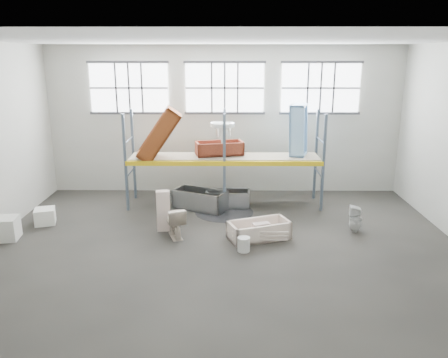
{
  "coord_description": "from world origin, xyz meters",
  "views": [
    {
      "loc": [
        0.08,
        -10.34,
        4.71
      ],
      "look_at": [
        0.0,
        1.5,
        1.4
      ],
      "focal_mm": 36.1,
      "sensor_mm": 36.0,
      "label": 1
    }
  ],
  "objects_px": {
    "toilet_white": "(356,219)",
    "blue_tub_upright": "(298,130)",
    "bathtub_beige": "(259,230)",
    "cistern_tall": "(163,211)",
    "toilet_beige": "(175,222)",
    "bucket": "(244,244)",
    "steel_tub_left": "(201,199)",
    "rust_tub_flat": "(219,148)",
    "steel_tub_right": "(228,198)",
    "carton_near": "(4,229)"
  },
  "relations": [
    {
      "from": "toilet_white",
      "to": "rust_tub_flat",
      "type": "distance_m",
      "value": 4.72
    },
    {
      "from": "steel_tub_left",
      "to": "rust_tub_flat",
      "type": "relative_size",
      "value": 1.11
    },
    {
      "from": "toilet_beige",
      "to": "bucket",
      "type": "distance_m",
      "value": 2.02
    },
    {
      "from": "steel_tub_right",
      "to": "rust_tub_flat",
      "type": "relative_size",
      "value": 0.94
    },
    {
      "from": "toilet_beige",
      "to": "steel_tub_right",
      "type": "bearing_deg",
      "value": -137.89
    },
    {
      "from": "bathtub_beige",
      "to": "blue_tub_upright",
      "type": "distance_m",
      "value": 3.9
    },
    {
      "from": "toilet_white",
      "to": "carton_near",
      "type": "xyz_separation_m",
      "value": [
        -9.33,
        -0.57,
        -0.08
      ]
    },
    {
      "from": "toilet_beige",
      "to": "carton_near",
      "type": "distance_m",
      "value": 4.46
    },
    {
      "from": "cistern_tall",
      "to": "blue_tub_upright",
      "type": "height_order",
      "value": "blue_tub_upright"
    },
    {
      "from": "blue_tub_upright",
      "to": "carton_near",
      "type": "height_order",
      "value": "blue_tub_upright"
    },
    {
      "from": "rust_tub_flat",
      "to": "bucket",
      "type": "bearing_deg",
      "value": -80.04
    },
    {
      "from": "steel_tub_left",
      "to": "carton_near",
      "type": "xyz_separation_m",
      "value": [
        -5.0,
        -2.46,
        -0.0
      ]
    },
    {
      "from": "cistern_tall",
      "to": "steel_tub_left",
      "type": "relative_size",
      "value": 0.69
    },
    {
      "from": "steel_tub_right",
      "to": "rust_tub_flat",
      "type": "xyz_separation_m",
      "value": [
        -0.27,
        0.31,
        1.57
      ]
    },
    {
      "from": "bathtub_beige",
      "to": "rust_tub_flat",
      "type": "relative_size",
      "value": 1.07
    },
    {
      "from": "bathtub_beige",
      "to": "steel_tub_right",
      "type": "bearing_deg",
      "value": 86.97
    },
    {
      "from": "cistern_tall",
      "to": "steel_tub_left",
      "type": "xyz_separation_m",
      "value": [
        0.91,
        1.81,
        -0.26
      ]
    },
    {
      "from": "bathtub_beige",
      "to": "blue_tub_upright",
      "type": "bearing_deg",
      "value": 44.22
    },
    {
      "from": "steel_tub_left",
      "to": "rust_tub_flat",
      "type": "bearing_deg",
      "value": 45.02
    },
    {
      "from": "bathtub_beige",
      "to": "toilet_beige",
      "type": "bearing_deg",
      "value": 157.06
    },
    {
      "from": "cistern_tall",
      "to": "steel_tub_left",
      "type": "distance_m",
      "value": 2.04
    },
    {
      "from": "rust_tub_flat",
      "to": "toilet_beige",
      "type": "bearing_deg",
      "value": -111.7
    },
    {
      "from": "bathtub_beige",
      "to": "blue_tub_upright",
      "type": "height_order",
      "value": "blue_tub_upright"
    },
    {
      "from": "bathtub_beige",
      "to": "steel_tub_left",
      "type": "relative_size",
      "value": 0.96
    },
    {
      "from": "bathtub_beige",
      "to": "cistern_tall",
      "type": "xyz_separation_m",
      "value": [
        -2.59,
        0.55,
        0.33
      ]
    },
    {
      "from": "toilet_beige",
      "to": "steel_tub_right",
      "type": "relative_size",
      "value": 0.6
    },
    {
      "from": "toilet_white",
      "to": "blue_tub_upright",
      "type": "distance_m",
      "value": 3.44
    },
    {
      "from": "cistern_tall",
      "to": "toilet_white",
      "type": "distance_m",
      "value": 5.24
    },
    {
      "from": "steel_tub_right",
      "to": "blue_tub_upright",
      "type": "height_order",
      "value": "blue_tub_upright"
    },
    {
      "from": "toilet_white",
      "to": "rust_tub_flat",
      "type": "xyz_separation_m",
      "value": [
        -3.74,
        2.48,
        1.44
      ]
    },
    {
      "from": "toilet_beige",
      "to": "steel_tub_right",
      "type": "height_order",
      "value": "toilet_beige"
    },
    {
      "from": "cistern_tall",
      "to": "bathtub_beige",
      "type": "bearing_deg",
      "value": -19.45
    },
    {
      "from": "rust_tub_flat",
      "to": "carton_near",
      "type": "xyz_separation_m",
      "value": [
        -5.58,
        -3.05,
        -1.52
      ]
    },
    {
      "from": "cistern_tall",
      "to": "rust_tub_flat",
      "type": "distance_m",
      "value": 3.09
    },
    {
      "from": "blue_tub_upright",
      "to": "bathtub_beige",
      "type": "bearing_deg",
      "value": -115.32
    },
    {
      "from": "blue_tub_upright",
      "to": "carton_near",
      "type": "distance_m",
      "value": 8.87
    },
    {
      "from": "toilet_beige",
      "to": "carton_near",
      "type": "xyz_separation_m",
      "value": [
        -4.45,
        -0.21,
        -0.12
      ]
    },
    {
      "from": "steel_tub_left",
      "to": "rust_tub_flat",
      "type": "xyz_separation_m",
      "value": [
        0.58,
        0.58,
        1.52
      ]
    },
    {
      "from": "blue_tub_upright",
      "to": "bucket",
      "type": "bearing_deg",
      "value": -115.98
    },
    {
      "from": "steel_tub_right",
      "to": "toilet_beige",
      "type": "bearing_deg",
      "value": -118.96
    },
    {
      "from": "cistern_tall",
      "to": "steel_tub_right",
      "type": "bearing_deg",
      "value": 42.19
    },
    {
      "from": "rust_tub_flat",
      "to": "carton_near",
      "type": "height_order",
      "value": "rust_tub_flat"
    },
    {
      "from": "bathtub_beige",
      "to": "toilet_beige",
      "type": "height_order",
      "value": "toilet_beige"
    },
    {
      "from": "bathtub_beige",
      "to": "toilet_white",
      "type": "height_order",
      "value": "toilet_white"
    },
    {
      "from": "rust_tub_flat",
      "to": "bucket",
      "type": "distance_m",
      "value": 4.14
    },
    {
      "from": "cistern_tall",
      "to": "toilet_white",
      "type": "bearing_deg",
      "value": -8.51
    },
    {
      "from": "rust_tub_flat",
      "to": "blue_tub_upright",
      "type": "relative_size",
      "value": 0.92
    },
    {
      "from": "cistern_tall",
      "to": "carton_near",
      "type": "bearing_deg",
      "value": -178.4
    },
    {
      "from": "toilet_beige",
      "to": "cistern_tall",
      "type": "xyz_separation_m",
      "value": [
        -0.36,
        0.45,
        0.15
      ]
    },
    {
      "from": "steel_tub_right",
      "to": "bucket",
      "type": "xyz_separation_m",
      "value": [
        0.39,
        -3.43,
        -0.07
      ]
    }
  ]
}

